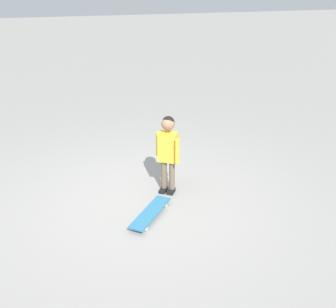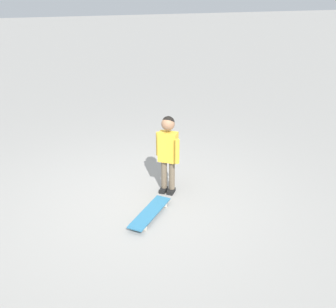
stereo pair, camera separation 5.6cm
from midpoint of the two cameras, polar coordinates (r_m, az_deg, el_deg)
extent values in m
plane|color=gray|center=(5.30, -4.16, -6.73)|extent=(50.00, 50.00, 0.00)
cylinder|color=brown|center=(5.41, 0.26, -3.08)|extent=(0.08, 0.08, 0.42)
cube|color=black|center=(5.48, 0.16, -5.21)|extent=(0.15, 0.17, 0.05)
cylinder|color=brown|center=(5.44, -0.85, -2.91)|extent=(0.08, 0.08, 0.42)
cube|color=black|center=(5.51, -0.93, -5.04)|extent=(0.15, 0.17, 0.05)
cube|color=gold|center=(5.25, -0.30, 1.00)|extent=(0.28, 0.25, 0.40)
cylinder|color=gold|center=(5.12, 0.98, 0.37)|extent=(0.06, 0.06, 0.32)
cylinder|color=gold|center=(5.35, -1.68, 1.44)|extent=(0.06, 0.06, 0.32)
sphere|color=#9E7051|center=(5.13, -0.31, 4.23)|extent=(0.17, 0.17, 0.17)
sphere|color=black|center=(5.14, -0.28, 4.43)|extent=(0.16, 0.16, 0.16)
cube|color=teal|center=(4.96, -2.79, -8.16)|extent=(0.65, 0.73, 0.02)
cube|color=#B7B7BC|center=(4.76, -4.29, -9.92)|extent=(0.10, 0.09, 0.02)
cube|color=#B7B7BC|center=(5.18, -1.42, -6.80)|extent=(0.10, 0.09, 0.02)
cylinder|color=beige|center=(4.74, -3.47, -10.36)|extent=(0.06, 0.06, 0.06)
cylinder|color=beige|center=(4.80, -5.09, -9.93)|extent=(0.06, 0.06, 0.06)
cylinder|color=beige|center=(5.16, -0.66, -7.19)|extent=(0.06, 0.06, 0.06)
cylinder|color=beige|center=(5.22, -2.17, -6.84)|extent=(0.06, 0.06, 0.06)
camera|label=1|loc=(0.03, -90.30, -0.14)|focal=43.62mm
camera|label=2|loc=(0.03, 89.70, 0.14)|focal=43.62mm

